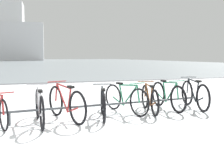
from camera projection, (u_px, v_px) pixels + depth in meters
The scene contains 9 objects.
ground at pixel (33, 63), 55.47m from camera, with size 80.00×132.00×0.08m.
bike_rack at pixel (110, 105), 6.23m from camera, with size 5.01×0.54×0.31m.
bicycle_1 at pixel (39, 107), 5.44m from camera, with size 0.46×1.75×0.81m.
bicycle_2 at pixel (66, 103), 5.79m from camera, with size 0.69×1.72×0.85m.
bicycle_3 at pixel (103, 103), 6.00m from camera, with size 0.52×1.59×0.76m.
bicycle_4 at pixel (125, 99), 6.53m from camera, with size 0.66×1.66×0.80m.
bicycle_5 at pixel (150, 99), 6.64m from camera, with size 0.49×1.61×0.76m.
bicycle_6 at pixel (168, 96), 6.96m from camera, with size 0.46×1.71×0.82m.
bicycle_7 at pixel (194, 95), 7.12m from camera, with size 0.46×1.67×0.84m.
Camera 1 is at (-0.57, -4.11, 1.44)m, focal length 41.51 mm.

